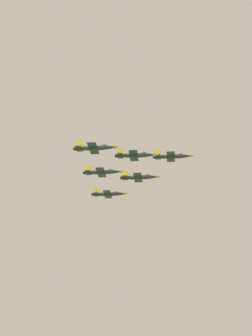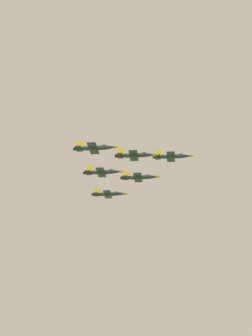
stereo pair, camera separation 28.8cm
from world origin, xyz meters
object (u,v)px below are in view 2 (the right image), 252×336
Objects in this scene: jet_lead at (173,156)px; jet_right_wingman at (136,155)px; jet_slot_rear at (103,172)px; jet_left_outer at (109,194)px; jet_right_outer at (95,148)px; jet_left_wingman at (140,177)px.

jet_lead is 19.12m from jet_right_wingman.
jet_lead is at bearing 0.30° from jet_slot_rear.
jet_right_outer reaches higher than jet_left_outer.
jet_right_outer is (-46.35, 13.35, 0.01)m from jet_left_outer.
jet_right_outer is at bearing -111.43° from jet_left_wingman.
jet_lead is 37.75m from jet_left_outer.
jet_right_wingman is 1.01× the size of jet_slot_rear.
jet_right_wingman is at bearing -90.01° from jet_left_wingman.
jet_right_outer is (-7.66, 16.97, -1.86)m from jet_right_wingman.
jet_slot_rear is (-7.66, 16.97, -2.18)m from jet_left_wingman.
jet_left_wingman reaches higher than jet_left_outer.
jet_slot_rear is at bearing 90.88° from jet_right_outer.
jet_right_wingman reaches higher than jet_right_outer.
jet_left_wingman is 38.94m from jet_right_outer.
jet_left_outer is (31.03, 20.59, -6.21)m from jet_lead.
jet_right_wingman is at bearing -69.14° from jet_left_outer.
jet_lead is 0.98× the size of jet_left_wingman.
jet_left_wingman is at bearing 139.54° from jet_lead.
jet_right_wingman is 38.90m from jet_left_outer.
jet_left_wingman reaches higher than jet_right_wingman.
jet_right_outer is at bearing -140.48° from jet_right_wingman.
jet_left_wingman is 24.12m from jet_right_wingman.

